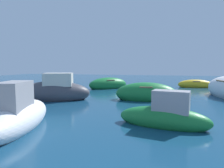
{
  "coord_description": "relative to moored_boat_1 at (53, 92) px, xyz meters",
  "views": [
    {
      "loc": [
        -6.68,
        -4.42,
        2.08
      ],
      "look_at": [
        -10.65,
        11.08,
        0.61
      ],
      "focal_mm": 31.96,
      "sensor_mm": 36.0,
      "label": 1
    }
  ],
  "objects": [
    {
      "name": "moored_boat_1",
      "position": [
        0.0,
        0.0,
        0.0
      ],
      "size": [
        4.76,
        3.06,
        1.97
      ],
      "rotation": [
        0.0,
        0.0,
        3.49
      ],
      "color": "#3F3F47",
      "rests_on": "ground"
    },
    {
      "name": "moored_boat_8",
      "position": [
        6.52,
        -3.82,
        -0.16
      ],
      "size": [
        3.27,
        1.54,
        1.45
      ],
      "rotation": [
        0.0,
        0.0,
        2.96
      ],
      "color": "#197233",
      "rests_on": "ground"
    },
    {
      "name": "moored_boat_9",
      "position": [
        5.47,
        1.37,
        -0.12
      ],
      "size": [
        3.79,
        1.78,
        1.39
      ],
      "rotation": [
        0.0,
        0.0,
        3.21
      ],
      "color": "#197233",
      "rests_on": "ground"
    },
    {
      "name": "moored_boat_2",
      "position": [
        1.58,
        6.8,
        -0.15
      ],
      "size": [
        3.74,
        3.58,
        1.3
      ],
      "rotation": [
        0.0,
        0.0,
        0.74
      ],
      "color": "#197233",
      "rests_on": "ground"
    },
    {
      "name": "moored_boat_6",
      "position": [
        9.49,
        9.7,
        -0.24
      ],
      "size": [
        3.3,
        1.32,
        0.97
      ],
      "rotation": [
        0.0,
        0.0,
        0.08
      ],
      "color": "gold",
      "rests_on": "ground"
    },
    {
      "name": "moored_boat_4",
      "position": [
        1.81,
        -5.22,
        -0.08
      ],
      "size": [
        2.27,
        4.19,
        1.83
      ],
      "rotation": [
        0.0,
        0.0,
        1.84
      ],
      "color": "white",
      "rests_on": "ground"
    }
  ]
}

